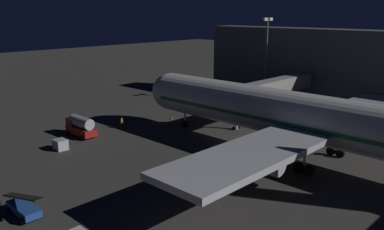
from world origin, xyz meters
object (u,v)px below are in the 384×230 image
apron_floodlight_mast (266,54)px  traffic_cone_nose_starboard (153,122)px  jet_bridge (265,89)px  airliner_at_gate (318,121)px  fuel_tanker (80,126)px  baggage_container_near_belt (60,145)px  belt_loader (24,208)px  traffic_cone_nose_port (172,118)px  ground_crew_near_nose_gear (122,123)px

apron_floodlight_mast → traffic_cone_nose_starboard: apron_floodlight_mast is taller
jet_bridge → traffic_cone_nose_starboard: size_ratio=44.49×
airliner_at_gate → apron_floodlight_mast: (-25.50, -25.06, 4.58)m
airliner_at_gate → traffic_cone_nose_starboard: size_ratio=110.16×
apron_floodlight_mast → fuel_tanker: apron_floodlight_mast is taller
jet_bridge → apron_floodlight_mast: 15.76m
baggage_container_near_belt → traffic_cone_nose_starboard: 17.68m
airliner_at_gate → belt_loader: 34.58m
belt_loader → baggage_container_near_belt: (-11.83, -14.90, -0.11)m
fuel_tanker → traffic_cone_nose_port: bearing=170.5°
fuel_tanker → traffic_cone_nose_starboard: (-12.26, 2.79, -1.37)m
jet_bridge → traffic_cone_nose_starboard: 20.21m
fuel_tanker → traffic_cone_nose_port: (-16.66, 2.79, -1.37)m
belt_loader → traffic_cone_nose_port: (-33.88, -15.75, -0.57)m
airliner_at_gate → apron_floodlight_mast: airliner_at_gate is taller
ground_crew_near_nose_gear → traffic_cone_nose_port: (-9.74, 1.65, -0.68)m
fuel_tanker → belt_loader: (17.22, 18.54, -0.80)m
fuel_tanker → apron_floodlight_mast: bearing=170.7°
traffic_cone_nose_starboard → belt_loader: bearing=28.1°
airliner_at_gate → fuel_tanker: size_ratio=10.64×
traffic_cone_nose_port → traffic_cone_nose_starboard: (4.40, 0.00, 0.00)m
jet_bridge → belt_loader: 45.07m
jet_bridge → fuel_tanker: 31.53m
jet_bridge → traffic_cone_nose_port: (10.79, -12.21, -5.37)m
jet_bridge → traffic_cone_nose_starboard: jet_bridge is taller
fuel_tanker → traffic_cone_nose_starboard: fuel_tanker is taller
jet_bridge → fuel_tanker: jet_bridge is taller
ground_crew_near_nose_gear → jet_bridge: bearing=146.0°
ground_crew_near_nose_gear → fuel_tanker: bearing=-9.4°
airliner_at_gate → apron_floodlight_mast: size_ratio=3.48×
ground_crew_near_nose_gear → baggage_container_near_belt: bearing=11.5°
jet_bridge → baggage_container_near_belt: jet_bridge is taller
apron_floodlight_mast → ground_crew_near_nose_gear: size_ratio=10.01×
apron_floodlight_mast → belt_loader: size_ratio=2.33×
apron_floodlight_mast → traffic_cone_nose_starboard: size_ratio=31.65×
fuel_tanker → traffic_cone_nose_starboard: size_ratio=10.36×
fuel_tanker → baggage_container_near_belt: size_ratio=3.17×
airliner_at_gate → traffic_cone_nose_port: 29.35m
baggage_container_near_belt → traffic_cone_nose_starboard: baggage_container_near_belt is taller
apron_floodlight_mast → traffic_cone_nose_port: size_ratio=31.65×
apron_floodlight_mast → ground_crew_near_nose_gear: apron_floodlight_mast is taller
jet_bridge → belt_loader: size_ratio=3.27×
airliner_at_gate → ground_crew_near_nose_gear: 31.69m
jet_bridge → airliner_at_gate: bearing=51.9°
baggage_container_near_belt → traffic_cone_nose_port: bearing=-177.8°
belt_loader → traffic_cone_nose_starboard: bearing=-151.9°
ground_crew_near_nose_gear → apron_floodlight_mast: bearing=170.8°
jet_bridge → traffic_cone_nose_port: jet_bridge is taller
airliner_at_gate → ground_crew_near_nose_gear: (7.54, -30.44, -4.60)m
jet_bridge → traffic_cone_nose_starboard: (15.19, -12.21, -5.37)m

